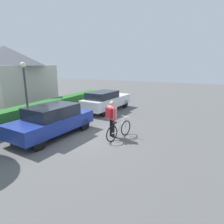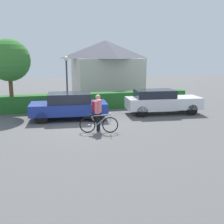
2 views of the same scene
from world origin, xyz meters
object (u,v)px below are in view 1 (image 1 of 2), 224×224
at_px(parked_car_near, 52,120).
at_px(parked_car_far, 106,100).
at_px(bicycle, 119,130).
at_px(person_rider, 111,115).
at_px(street_lamp, 25,86).

bearing_deg(parked_car_near, parked_car_far, 0.14).
bearing_deg(bicycle, parked_car_far, 33.84).
bearing_deg(parked_car_near, person_rider, -67.95).
xyz_separation_m(parked_car_near, person_rider, (1.07, -2.64, 0.28)).
bearing_deg(person_rider, parked_car_near, 112.05).
distance_m(person_rider, street_lamp, 4.60).
xyz_separation_m(parked_car_far, street_lamp, (-5.52, 1.66, 1.52)).
distance_m(parked_car_near, person_rider, 2.86).
bearing_deg(parked_car_far, bicycle, -146.16).
relative_size(parked_car_far, street_lamp, 1.34).
bearing_deg(parked_car_near, bicycle, -71.07).
xyz_separation_m(parked_car_far, person_rider, (-4.54, -2.66, 0.27)).
bearing_deg(street_lamp, bicycle, -78.56).
bearing_deg(bicycle, person_rider, 86.45).
height_order(parked_car_near, street_lamp, street_lamp).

